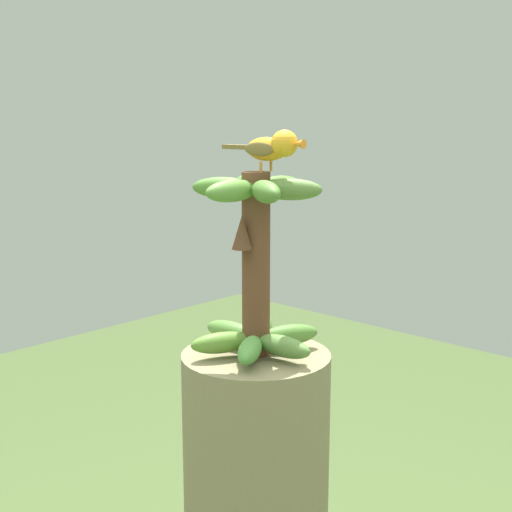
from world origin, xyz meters
TOP-DOWN VIEW (x-y plane):
  - banana_bunch at (0.00, -0.00)m, footprint 0.24×0.25m
  - perched_bird at (-0.02, 0.02)m, footprint 0.05×0.18m

SIDE VIEW (x-z plane):
  - banana_bunch at x=0.00m, z-range 1.30..1.64m
  - perched_bird at x=-0.02m, z-range 1.64..1.71m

